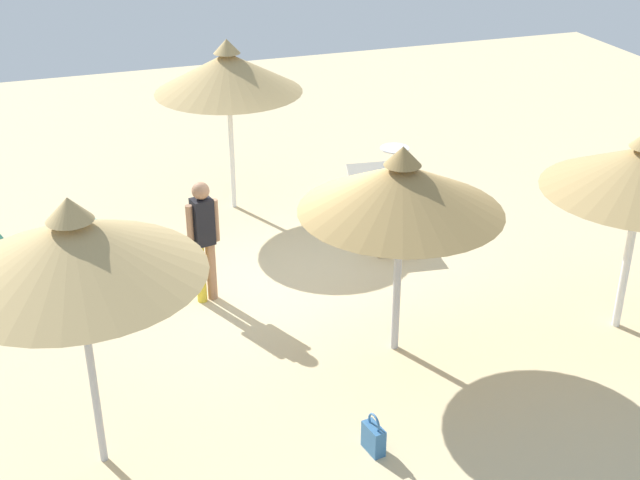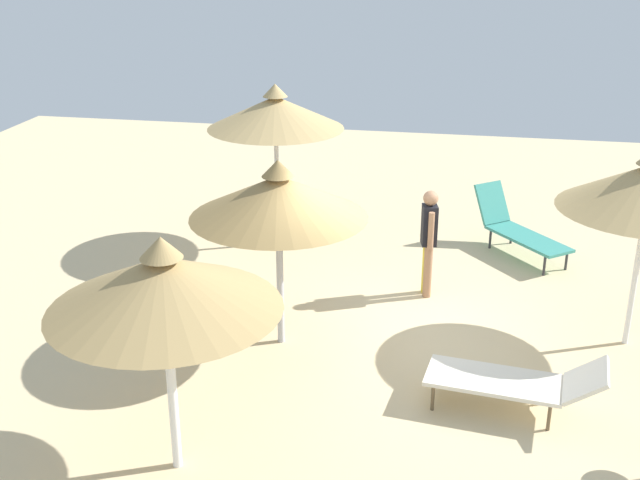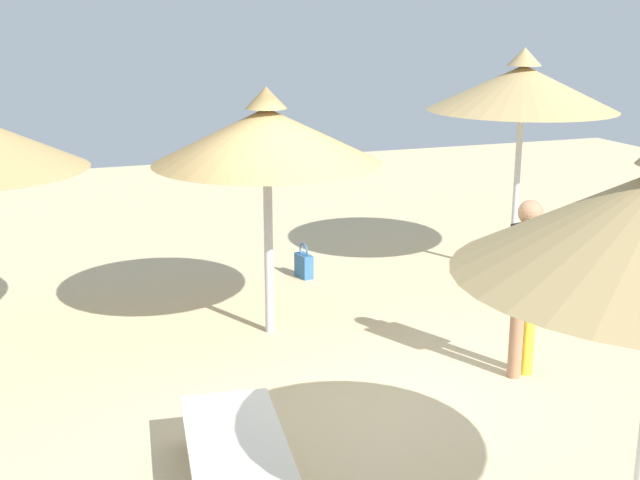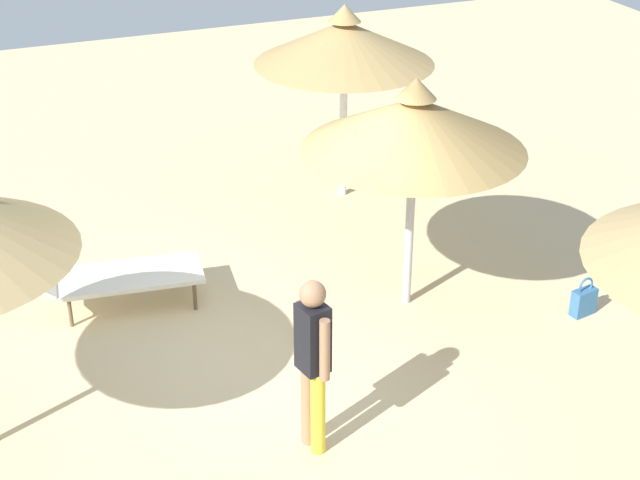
{
  "view_description": "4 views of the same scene",
  "coord_description": "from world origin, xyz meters",
  "views": [
    {
      "loc": [
        3.33,
        9.5,
        5.89
      ],
      "look_at": [
        0.22,
        0.42,
        1.07
      ],
      "focal_mm": 48.46,
      "sensor_mm": 36.0,
      "label": 1
    },
    {
      "loc": [
        -9.85,
        -0.9,
        5.35
      ],
      "look_at": [
        0.39,
        1.06,
        1.24
      ],
      "focal_mm": 44.66,
      "sensor_mm": 36.0,
      "label": 2
    },
    {
      "loc": [
        -2.74,
        -6.62,
        3.33
      ],
      "look_at": [
        -0.35,
        -0.03,
        1.4
      ],
      "focal_mm": 46.95,
      "sensor_mm": 36.0,
      "label": 3
    },
    {
      "loc": [
        7.82,
        -2.88,
        5.66
      ],
      "look_at": [
        -0.02,
        0.27,
        1.19
      ],
      "focal_mm": 54.31,
      "sensor_mm": 36.0,
      "label": 4
    }
  ],
  "objects": [
    {
      "name": "ground",
      "position": [
        0.0,
        0.0,
        -0.05
      ],
      "size": [
        24.0,
        24.0,
        0.1
      ],
      "primitive_type": "cube",
      "color": "beige"
    },
    {
      "name": "parasol_umbrella_back",
      "position": [
        -0.39,
        1.46,
        2.11
      ],
      "size": [
        2.34,
        2.34,
        2.6
      ],
      "color": "#B2B2B7",
      "rests_on": "ground"
    },
    {
      "name": "parasol_umbrella_front",
      "position": [
        3.19,
        2.37,
        2.4
      ],
      "size": [
        2.36,
        2.36,
        2.89
      ],
      "color": "#B2B2B7",
      "rests_on": "ground"
    },
    {
      "name": "parasol_umbrella_far_left",
      "position": [
        -3.25,
        1.91,
        2.13
      ],
      "size": [
        2.33,
        2.33,
        2.62
      ],
      "color": "white",
      "rests_on": "ground"
    },
    {
      "name": "lounge_chair_edge",
      "position": [
        -1.51,
        -1.65,
        0.4
      ],
      "size": [
        0.94,
        2.12,
        0.74
      ],
      "color": "silver",
      "rests_on": "ground"
    },
    {
      "name": "lounge_chair_near_left",
      "position": [
        3.52,
        -1.84,
        0.47
      ],
      "size": [
        1.91,
        1.72,
        1.07
      ],
      "color": "teal",
      "rests_on": "ground"
    },
    {
      "name": "person_standing_near_right",
      "position": [
        1.52,
        -0.41,
        0.96
      ],
      "size": [
        0.44,
        0.27,
        1.69
      ],
      "color": "yellow",
      "rests_on": "ground"
    },
    {
      "name": "handbag",
      "position": [
        0.57,
        3.13,
        0.17
      ],
      "size": [
        0.18,
        0.3,
        0.46
      ],
      "color": "#336699",
      "rests_on": "ground"
    }
  ]
}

